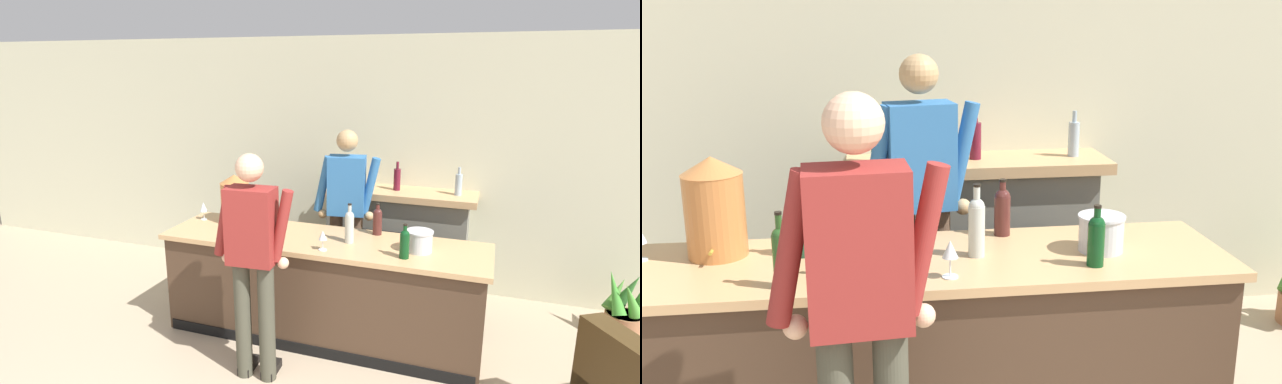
{
  "view_description": "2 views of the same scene",
  "coord_description": "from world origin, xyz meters",
  "views": [
    {
      "loc": [
        1.21,
        -1.42,
        2.44
      ],
      "look_at": [
        -0.29,
        2.78,
        1.3
      ],
      "focal_mm": 28.0,
      "sensor_mm": 36.0,
      "label": 1
    },
    {
      "loc": [
        -0.42,
        -0.61,
        2.11
      ],
      "look_at": [
        0.07,
        2.97,
        1.13
      ],
      "focal_mm": 40.0,
      "sensor_mm": 36.0,
      "label": 2
    }
  ],
  "objects": [
    {
      "name": "ice_bucket_steel",
      "position": [
        0.68,
        2.5,
        1.03
      ],
      "size": [
        0.23,
        0.23,
        0.18
      ],
      "color": "silver",
      "rests_on": "bar_counter"
    },
    {
      "name": "wall_back_panel",
      "position": [
        0.0,
        3.96,
        1.38
      ],
      "size": [
        12.0,
        0.07,
        2.75
      ],
      "color": "beige",
      "rests_on": "ground_plane"
    },
    {
      "name": "wine_bottle_burgundy_dark",
      "position": [
        0.59,
        2.31,
        1.07
      ],
      "size": [
        0.08,
        0.08,
        0.28
      ],
      "color": "#0D3D18",
      "rests_on": "bar_counter"
    },
    {
      "name": "wine_bottle_port_short",
      "position": [
        -0.5,
        2.31,
        1.08
      ],
      "size": [
        0.07,
        0.07,
        0.29
      ],
      "color": "#A4A9AB",
      "rests_on": "bar_counter"
    },
    {
      "name": "person_customer",
      "position": [
        -0.46,
        1.74,
        1.02
      ],
      "size": [
        0.66,
        0.32,
        1.82
      ],
      "color": "#424134",
      "rests_on": "ground_plane"
    },
    {
      "name": "person_bartender",
      "position": [
        -0.13,
        3.12,
        1.03
      ],
      "size": [
        0.65,
        0.35,
        1.84
      ],
      "color": "brown",
      "rests_on": "ground_plane"
    },
    {
      "name": "copper_dispenser",
      "position": [
        -1.13,
        2.68,
        1.19
      ],
      "size": [
        0.28,
        0.32,
        0.48
      ],
      "color": "#BC733B",
      "rests_on": "bar_counter"
    },
    {
      "name": "wine_bottle_riesling_slim",
      "position": [
        0.08,
        2.51,
        1.1
      ],
      "size": [
        0.08,
        0.08,
        0.35
      ],
      "color": "#B2BCB3",
      "rests_on": "bar_counter"
    },
    {
      "name": "fireplace_stone",
      "position": [
        0.27,
        3.7,
        0.59
      ],
      "size": [
        1.63,
        0.52,
        1.46
      ],
      "color": "slate",
      "rests_on": "ground_plane"
    },
    {
      "name": "wine_bottle_chardonnay_pale",
      "position": [
        -0.73,
        2.62,
        1.1
      ],
      "size": [
        0.08,
        0.08,
        0.34
      ],
      "color": "#20432E",
      "rests_on": "bar_counter"
    },
    {
      "name": "wine_glass_front_right",
      "position": [
        -1.47,
        2.66,
        1.07
      ],
      "size": [
        0.08,
        0.08,
        0.18
      ],
      "color": "silver",
      "rests_on": "bar_counter"
    },
    {
      "name": "wine_bottle_rose_blush",
      "position": [
        -0.79,
        2.24,
        1.09
      ],
      "size": [
        0.07,
        0.07,
        0.33
      ],
      "color": "#254C1E",
      "rests_on": "bar_counter"
    },
    {
      "name": "wine_bottle_merlot_tall",
      "position": [
        0.26,
        2.8,
        1.08
      ],
      "size": [
        0.08,
        0.08,
        0.29
      ],
      "color": "#4B211E",
      "rests_on": "bar_counter"
    },
    {
      "name": "wine_glass_front_left",
      "position": [
        -0.08,
        2.26,
        1.07
      ],
      "size": [
        0.07,
        0.07,
        0.17
      ],
      "color": "silver",
      "rests_on": "bar_counter"
    },
    {
      "name": "bar_counter",
      "position": [
        -0.17,
        2.51,
        0.47
      ],
      "size": [
        2.89,
        0.78,
        0.94
      ],
      "color": "#453122",
      "rests_on": "ground_plane"
    },
    {
      "name": "potted_plant_corner",
      "position": [
        2.45,
        3.46,
        0.26
      ],
      "size": [
        0.42,
        0.43,
        0.63
      ],
      "color": "#9F6745",
      "rests_on": "ground_plane"
    }
  ]
}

